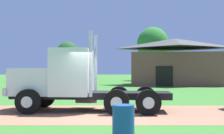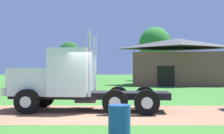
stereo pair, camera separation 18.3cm
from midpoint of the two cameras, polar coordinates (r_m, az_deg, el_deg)
name	(u,v)px [view 1 (the left image)]	position (r m, az deg, el deg)	size (l,w,h in m)	color
ground_plane	(100,113)	(12.26, -2.71, -8.93)	(200.00, 200.00, 0.00)	#3B7A2D
dirt_track	(100,113)	(12.26, -2.71, -8.91)	(120.00, 5.27, 0.01)	#9F6F51
truck_foreground_white	(68,82)	(13.10, -8.79, -2.85)	(7.02, 2.91, 3.40)	black
steel_barrel	(122,123)	(7.62, 1.31, -10.66)	(0.56, 0.56, 0.90)	#19478C
shed_building	(174,63)	(35.61, 11.72, 0.85)	(11.29, 8.70, 5.50)	brown
tree_mid	(66,54)	(49.03, -8.90, 2.49)	(3.61, 3.61, 6.40)	#513823
tree_right	(152,45)	(50.04, 7.57, 4.30)	(5.32, 5.32, 8.96)	#513823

